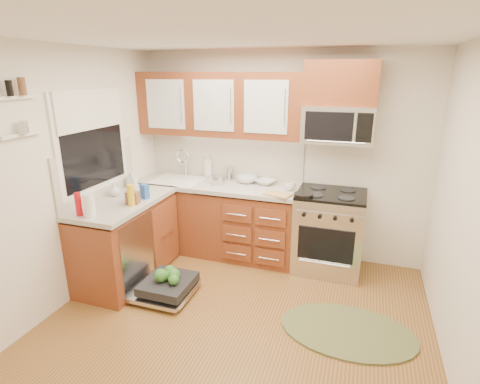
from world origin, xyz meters
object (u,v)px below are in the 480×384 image
(range, at_px, (329,231))
(skillet, at_px, (303,195))
(rug, at_px, (347,331))
(bowl_a, at_px, (265,182))
(upper_cabinets, at_px, (219,105))
(bowl_b, at_px, (247,179))
(cup, at_px, (290,186))
(cutting_board, at_px, (278,194))
(paper_towel_roll, at_px, (89,206))
(sink, at_px, (178,189))
(microwave, at_px, (338,124))
(stock_pot, at_px, (217,180))
(dishwasher, at_px, (165,287))

(range, distance_m, skillet, 0.62)
(rug, distance_m, bowl_a, 1.96)
(upper_cabinets, bearing_deg, bowl_b, 4.15)
(upper_cabinets, distance_m, range, 1.99)
(rug, bearing_deg, cup, 124.77)
(rug, relative_size, cutting_board, 4.10)
(cutting_board, height_order, bowl_a, bowl_a)
(paper_towel_roll, distance_m, bowl_b, 1.92)
(sink, bearing_deg, microwave, 3.85)
(range, bearing_deg, microwave, 90.00)
(bowl_a, bearing_deg, microwave, -3.50)
(upper_cabinets, height_order, cutting_board, upper_cabinets)
(range, distance_m, bowl_a, 0.96)
(stock_pot, bearing_deg, cutting_board, -13.84)
(skillet, height_order, stock_pot, stock_pot)
(dishwasher, height_order, rug, dishwasher)
(microwave, relative_size, stock_pot, 4.18)
(upper_cabinets, xyz_separation_m, skillet, (1.12, -0.40, -0.91))
(microwave, bearing_deg, rug, -75.85)
(sink, bearing_deg, cutting_board, -8.38)
(bowl_b, relative_size, cup, 2.03)
(dishwasher, bearing_deg, microwave, 39.07)
(cutting_board, relative_size, bowl_b, 1.14)
(upper_cabinets, relative_size, cup, 16.16)
(skillet, distance_m, bowl_a, 0.68)
(sink, xyz_separation_m, cutting_board, (1.36, -0.20, 0.14))
(sink, xyz_separation_m, bowl_a, (1.11, 0.18, 0.15))
(range, relative_size, skillet, 4.51)
(paper_towel_roll, bearing_deg, cutting_board, 38.13)
(microwave, height_order, skillet, microwave)
(sink, xyz_separation_m, bowl_b, (0.87, 0.18, 0.17))
(cup, bearing_deg, bowl_a, 155.70)
(range, relative_size, paper_towel_roll, 4.19)
(upper_cabinets, relative_size, bowl_b, 7.95)
(stock_pot, xyz_separation_m, paper_towel_roll, (-0.73, -1.41, 0.06))
(skillet, xyz_separation_m, bowl_b, (-0.78, 0.42, -0.00))
(upper_cabinets, distance_m, microwave, 1.42)
(upper_cabinets, height_order, dishwasher, upper_cabinets)
(dishwasher, relative_size, rug, 0.58)
(bowl_b, bearing_deg, cup, -14.67)
(range, xyz_separation_m, skillet, (-0.28, -0.25, 0.49))
(microwave, bearing_deg, paper_towel_roll, -143.92)
(upper_cabinets, height_order, rug, upper_cabinets)
(skillet, relative_size, cup, 1.66)
(microwave, distance_m, bowl_b, 1.29)
(upper_cabinets, bearing_deg, stock_pot, -82.93)
(rug, height_order, cup, cup)
(dishwasher, xyz_separation_m, bowl_a, (0.72, 1.30, 0.85))
(dishwasher, height_order, paper_towel_roll, paper_towel_roll)
(rug, bearing_deg, bowl_a, 131.11)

